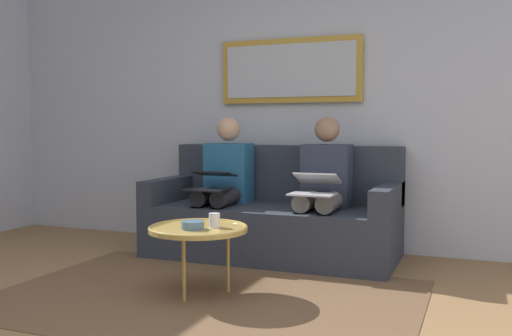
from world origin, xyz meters
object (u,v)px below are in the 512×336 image
laptop_silver (315,185)px  person_right (224,181)px  coffee_table (198,229)px  cup (214,220)px  framed_mirror (290,71)px  person_left (323,184)px  laptop_black (211,181)px  couch (275,218)px  bowl (193,225)px

laptop_silver → person_right: bearing=-15.3°
coffee_table → cup: size_ratio=6.97×
cup → person_right: bearing=-68.0°
framed_mirror → person_left: framed_mirror is taller
cup → laptop_silver: (-0.41, -0.88, 0.15)m
laptop_silver → laptop_black: 0.86m
framed_mirror → person_left: size_ratio=1.12×
person_left → person_right: size_ratio=1.00×
laptop_black → person_left: bearing=-164.1°
couch → framed_mirror: bearing=-90.0°
framed_mirror → person_right: framed_mirror is taller
coffee_table → person_left: 1.27m
framed_mirror → coffee_table: (0.07, 1.61, -1.14)m
coffee_table → person_right: bearing=-72.8°
bowl → laptop_silver: (-0.50, -0.99, 0.17)m
person_left → framed_mirror: bearing=-46.8°
coffee_table → couch: bearing=-93.5°
person_left → laptop_silver: (0.00, 0.24, 0.02)m
cup → bowl: size_ratio=0.63×
couch → person_right: person_right is taller
cup → bowl: (0.10, 0.11, -0.02)m
person_left → laptop_black: 0.89m
couch → person_right: bearing=9.1°
coffee_table → person_left: (-0.50, -1.15, 0.20)m
couch → framed_mirror: (0.00, -0.39, 1.24)m
bowl → person_right: (0.35, -1.22, 0.16)m
couch → laptop_black: size_ratio=5.57×
cup → laptop_black: size_ratio=0.25×
framed_mirror → couch: bearing=90.0°
coffee_table → laptop_black: size_ratio=1.75×
laptop_silver → person_right: 0.89m
person_left → person_right: 0.86m
couch → person_left: bearing=170.9°
bowl → person_right: person_right is taller
person_left → person_right: (0.86, 0.00, 0.00)m
couch → laptop_black: 0.62m
cup → laptop_silver: laptop_silver is taller
couch → person_right: 0.53m
person_left → laptop_silver: 0.24m
framed_mirror → cup: 1.91m
person_left → laptop_black: size_ratio=3.18×
coffee_table → bowl: (0.00, 0.07, 0.04)m
couch → framed_mirror: size_ratio=1.57×
couch → cup: (-0.02, 1.18, 0.16)m
coffee_table → person_left: bearing=-113.7°
framed_mirror → person_left: (-0.43, 0.46, -0.94)m
coffee_table → laptop_black: bearing=-68.6°
coffee_table → person_right: size_ratio=0.55×
bowl → person_left: bearing=-112.4°
cup → person_right: 1.21m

